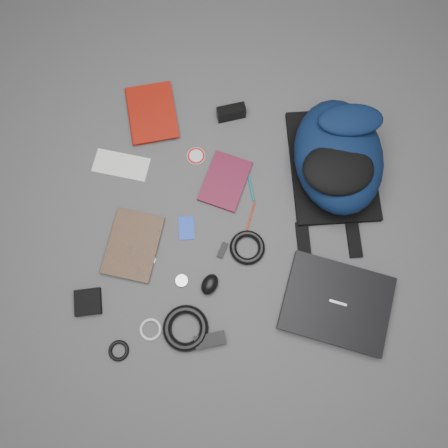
# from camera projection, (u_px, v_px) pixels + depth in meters

# --- Properties ---
(ground) EXTENTS (4.00, 4.00, 0.00)m
(ground) POSITION_uv_depth(u_px,v_px,m) (224.00, 225.00, 1.68)
(ground) COLOR #4F4F51
(ground) RESTS_ON ground
(backpack) EXTENTS (0.43, 0.57, 0.21)m
(backpack) POSITION_uv_depth(u_px,v_px,m) (338.00, 156.00, 1.64)
(backpack) COLOR black
(backpack) RESTS_ON ground
(laptop) EXTENTS (0.42, 0.36, 0.04)m
(laptop) POSITION_uv_depth(u_px,v_px,m) (337.00, 303.00, 1.59)
(laptop) COLOR black
(laptop) RESTS_ON ground
(textbook_red) EXTENTS (0.26, 0.30, 0.03)m
(textbook_red) POSITION_uv_depth(u_px,v_px,m) (129.00, 117.00, 1.78)
(textbook_red) COLOR maroon
(textbook_red) RESTS_ON ground
(comic_book) EXTENTS (0.22, 0.28, 0.02)m
(comic_book) POSITION_uv_depth(u_px,v_px,m) (109.00, 240.00, 1.66)
(comic_book) COLOR #9A620B
(comic_book) RESTS_ON ground
(envelope) EXTENTS (0.23, 0.12, 0.00)m
(envelope) POSITION_uv_depth(u_px,v_px,m) (121.00, 165.00, 1.74)
(envelope) COLOR silver
(envelope) RESTS_ON ground
(dvd_case) EXTENTS (0.20, 0.25, 0.02)m
(dvd_case) POSITION_uv_depth(u_px,v_px,m) (225.00, 181.00, 1.72)
(dvd_case) COLOR #490E20
(dvd_case) RESTS_ON ground
(compact_camera) EXTENTS (0.12, 0.08, 0.06)m
(compact_camera) POSITION_uv_depth(u_px,v_px,m) (231.00, 113.00, 1.77)
(compact_camera) COLOR black
(compact_camera) RESTS_ON ground
(sticker_disc) EXTENTS (0.07, 0.07, 0.00)m
(sticker_disc) POSITION_uv_depth(u_px,v_px,m) (196.00, 156.00, 1.75)
(sticker_disc) COLOR silver
(sticker_disc) RESTS_ON ground
(pen_teal) EXTENTS (0.05, 0.15, 0.01)m
(pen_teal) POSITION_uv_depth(u_px,v_px,m) (250.00, 183.00, 1.72)
(pen_teal) COLOR #0C6973
(pen_teal) RESTS_ON ground
(pen_red) EXTENTS (0.03, 0.12, 0.01)m
(pen_red) POSITION_uv_depth(u_px,v_px,m) (251.00, 217.00, 1.69)
(pen_red) COLOR #B0270D
(pen_red) RESTS_ON ground
(id_badge) EXTENTS (0.08, 0.10, 0.00)m
(id_badge) POSITION_uv_depth(u_px,v_px,m) (187.00, 228.00, 1.68)
(id_badge) COLOR blue
(id_badge) RESTS_ON ground
(usb_black) EXTENTS (0.04, 0.07, 0.01)m
(usb_black) POSITION_uv_depth(u_px,v_px,m) (222.00, 250.00, 1.65)
(usb_black) COLOR black
(usb_black) RESTS_ON ground
(mouse) EXTENTS (0.08, 0.10, 0.04)m
(mouse) POSITION_uv_depth(u_px,v_px,m) (210.00, 284.00, 1.60)
(mouse) COLOR black
(mouse) RESTS_ON ground
(headphone_left) EXTENTS (0.06, 0.06, 0.01)m
(headphone_left) POSITION_uv_depth(u_px,v_px,m) (149.00, 259.00, 1.64)
(headphone_left) COLOR silver
(headphone_left) RESTS_ON ground
(headphone_right) EXTENTS (0.05, 0.05, 0.01)m
(headphone_right) POSITION_uv_depth(u_px,v_px,m) (182.00, 281.00, 1.62)
(headphone_right) COLOR #B3B3B6
(headphone_right) RESTS_ON ground
(cable_coil) EXTENTS (0.16, 0.16, 0.03)m
(cable_coil) POSITION_uv_depth(u_px,v_px,m) (247.00, 248.00, 1.65)
(cable_coil) COLOR black
(cable_coil) RESTS_ON ground
(power_brick) EXTENTS (0.12, 0.08, 0.03)m
(power_brick) POSITION_uv_depth(u_px,v_px,m) (210.00, 340.00, 1.56)
(power_brick) COLOR black
(power_brick) RESTS_ON ground
(power_cord_coil) EXTENTS (0.21, 0.21, 0.03)m
(power_cord_coil) POSITION_uv_depth(u_px,v_px,m) (186.00, 328.00, 1.57)
(power_cord_coil) COLOR black
(power_cord_coil) RESTS_ON ground
(pouch) EXTENTS (0.11, 0.11, 0.02)m
(pouch) POSITION_uv_depth(u_px,v_px,m) (88.00, 302.00, 1.60)
(pouch) COLOR black
(pouch) RESTS_ON ground
(earbud_coil) EXTENTS (0.08, 0.08, 0.01)m
(earbud_coil) POSITION_uv_depth(u_px,v_px,m) (119.00, 351.00, 1.56)
(earbud_coil) COLOR black
(earbud_coil) RESTS_ON ground
(white_cable_coil) EXTENTS (0.10, 0.10, 0.01)m
(white_cable_coil) POSITION_uv_depth(u_px,v_px,m) (151.00, 329.00, 1.58)
(white_cable_coil) COLOR silver
(white_cable_coil) RESTS_ON ground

